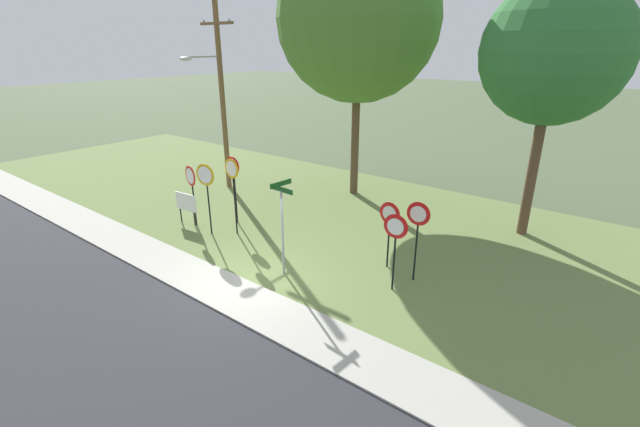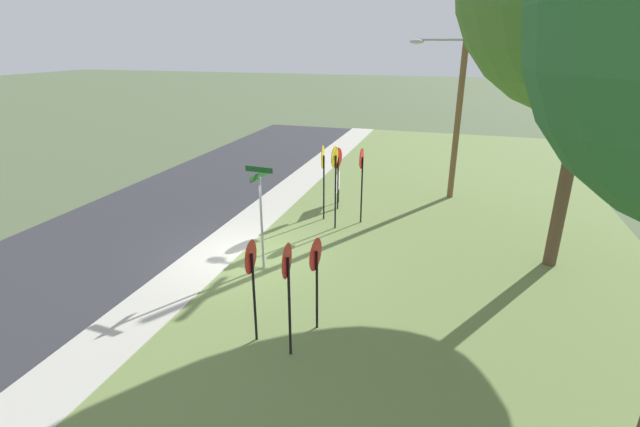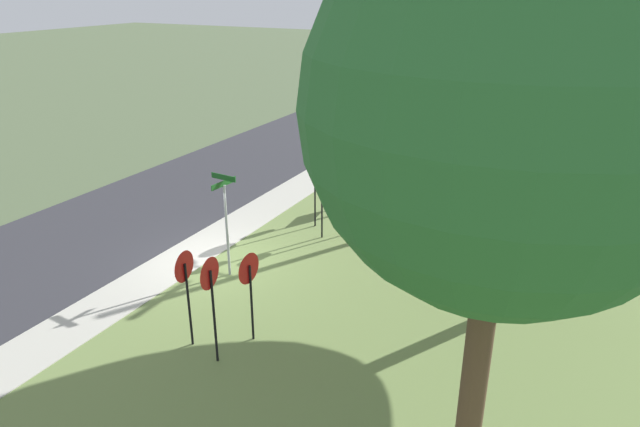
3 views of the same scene
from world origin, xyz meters
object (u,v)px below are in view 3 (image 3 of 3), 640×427
(stop_sign_near_left, at_px, (314,170))
(yield_sign_near_left, at_px, (185,276))
(yield_sign_near_right, at_px, (249,277))
(stop_sign_far_center, at_px, (335,168))
(utility_pole, at_px, (479,81))
(street_name_post, at_px, (226,217))
(notice_board, at_px, (337,190))
(yield_sign_far_left, at_px, (210,286))
(stop_sign_near_right, at_px, (321,176))
(stop_sign_far_left, at_px, (353,177))
(oak_tree_right, at_px, (508,110))

(stop_sign_near_left, xyz_separation_m, yield_sign_near_left, (7.30, 0.64, -0.25))
(stop_sign_near_left, relative_size, yield_sign_near_right, 1.23)
(stop_sign_far_center, xyz_separation_m, yield_sign_near_left, (8.48, 0.43, -0.01))
(stop_sign_near_left, bearing_deg, utility_pole, 123.06)
(street_name_post, relative_size, notice_board, 2.38)
(yield_sign_far_left, bearing_deg, utility_pole, 161.93)
(yield_sign_near_left, xyz_separation_m, street_name_post, (-3.14, -1.17, 0.03))
(stop_sign_near_right, relative_size, notice_board, 2.30)
(stop_sign_far_left, xyz_separation_m, stop_sign_far_center, (-1.10, -1.15, -0.20))
(stop_sign_far_left, relative_size, street_name_post, 0.90)
(street_name_post, height_order, notice_board, street_name_post)
(yield_sign_near_left, distance_m, utility_pole, 12.14)
(yield_sign_near_left, bearing_deg, street_name_post, -165.22)
(stop_sign_near_left, xyz_separation_m, stop_sign_far_center, (-1.18, 0.21, -0.24))
(yield_sign_near_left, xyz_separation_m, notice_board, (-8.83, -0.53, -0.91))
(stop_sign_near_left, height_order, utility_pole, utility_pole)
(stop_sign_near_right, height_order, utility_pole, utility_pole)
(stop_sign_near_right, xyz_separation_m, yield_sign_near_left, (6.58, 0.01, -0.35))
(stop_sign_near_right, height_order, yield_sign_far_left, stop_sign_near_right)
(yield_sign_far_left, bearing_deg, stop_sign_near_left, -173.50)
(yield_sign_near_right, distance_m, utility_pole, 11.13)
(stop_sign_near_left, bearing_deg, yield_sign_near_left, -5.11)
(stop_sign_far_center, xyz_separation_m, yield_sign_near_right, (7.67, 1.55, -0.13))
(yield_sign_far_left, bearing_deg, yield_sign_near_right, 161.90)
(stop_sign_far_left, bearing_deg, stop_sign_near_right, -44.19)
(street_name_post, bearing_deg, stop_sign_near_right, 166.56)
(stop_sign_far_center, distance_m, utility_pole, 5.64)
(street_name_post, bearing_deg, notice_board, 178.67)
(yield_sign_near_right, bearing_deg, yield_sign_near_left, -50.28)
(stop_sign_near_left, xyz_separation_m, yield_sign_far_left, (7.53, 1.52, -0.13))
(notice_board, xyz_separation_m, oak_tree_right, (10.71, 7.14, 5.54))
(yield_sign_far_left, xyz_separation_m, oak_tree_right, (1.64, 5.73, 4.51))
(stop_sign_far_center, relative_size, yield_sign_far_left, 0.96)
(stop_sign_near_right, relative_size, yield_sign_near_right, 1.31)
(yield_sign_far_left, relative_size, street_name_post, 0.84)
(stop_sign_near_right, xyz_separation_m, stop_sign_far_left, (-0.80, 0.74, -0.14))
(oak_tree_right, bearing_deg, stop_sign_far_center, -145.78)
(yield_sign_near_left, xyz_separation_m, utility_pole, (-11.24, 3.57, 2.86))
(utility_pole, bearing_deg, notice_board, -59.48)
(stop_sign_far_center, relative_size, yield_sign_near_left, 1.02)
(stop_sign_near_left, distance_m, yield_sign_far_left, 7.69)
(stop_sign_far_left, xyz_separation_m, street_name_post, (4.24, -1.89, -0.18))
(yield_sign_near_right, distance_m, oak_tree_right, 7.74)
(yield_sign_near_right, bearing_deg, yield_sign_far_left, -9.20)
(stop_sign_far_left, relative_size, oak_tree_right, 0.31)
(stop_sign_near_left, bearing_deg, stop_sign_far_left, 83.20)
(stop_sign_far_left, bearing_deg, yield_sign_far_left, -0.23)
(stop_sign_far_center, xyz_separation_m, notice_board, (-0.35, -0.09, -0.92))
(yield_sign_near_left, bearing_deg, stop_sign_near_right, 174.47)
(notice_board, bearing_deg, yield_sign_near_left, -2.10)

